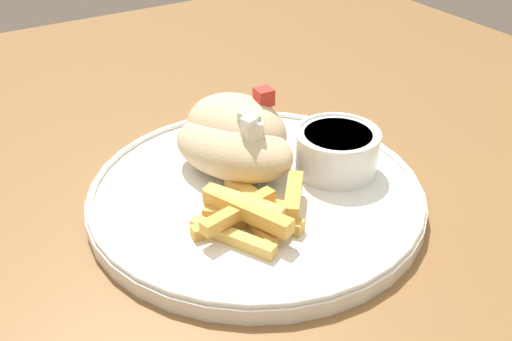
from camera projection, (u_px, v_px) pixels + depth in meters
table at (236, 263)px, 0.59m from camera, size 1.17×1.17×0.71m
plate at (256, 193)px, 0.54m from camera, size 0.30×0.30×0.02m
pita_sandwich_near at (234, 148)px, 0.55m from camera, size 0.14×0.12×0.06m
pita_sandwich_far at (236, 129)px, 0.57m from camera, size 0.12×0.11×0.07m
fries_pile at (250, 211)px, 0.49m from camera, size 0.11×0.11×0.03m
sauce_ramekin at (337, 149)px, 0.55m from camera, size 0.08×0.08×0.04m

